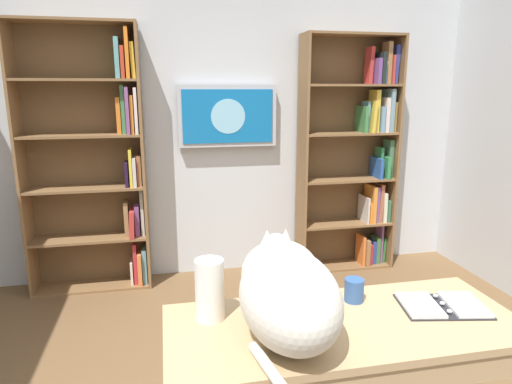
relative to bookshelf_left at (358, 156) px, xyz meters
name	(u,v)px	position (x,y,z in m)	size (l,w,h in m)	color
wall_back	(220,122)	(1.23, -0.17, 0.31)	(4.52, 0.06, 2.70)	silver
bookshelf_left	(358,156)	(0.00, 0.00, 0.00)	(0.87, 0.28, 2.09)	brown
bookshelf_right	(98,161)	(2.24, -0.01, 0.03)	(0.94, 0.28, 2.13)	brown
wall_mounted_tv	(228,116)	(1.17, -0.08, 0.37)	(0.84, 0.07, 0.52)	#B7B7BC
desk	(346,357)	(1.08, 2.32, -0.39)	(1.35, 0.55, 0.78)	tan
cat	(286,290)	(1.32, 2.34, -0.08)	(0.34, 0.67, 0.35)	silver
open_binder	(442,305)	(0.65, 2.27, -0.25)	(0.36, 0.28, 0.02)	#26262B
paper_towel_roll	(210,290)	(1.57, 2.16, -0.14)	(0.11, 0.11, 0.24)	white
coffee_mug	(354,290)	(0.98, 2.14, -0.21)	(0.08, 0.08, 0.10)	#335999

